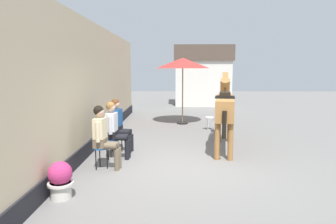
# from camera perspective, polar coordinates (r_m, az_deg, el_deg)

# --- Properties ---
(ground_plane) EXTENTS (40.00, 40.00, 0.00)m
(ground_plane) POSITION_cam_1_polar(r_m,az_deg,el_deg) (9.95, 2.56, -4.55)
(ground_plane) COLOR slate
(pub_facade_wall) EXTENTS (0.34, 14.00, 3.40)m
(pub_facade_wall) POSITION_cam_1_polar(r_m,az_deg,el_deg) (8.56, -14.50, 3.56)
(pub_facade_wall) COLOR #CCB793
(pub_facade_wall) RESTS_ON ground_plane
(distant_cottage) EXTENTS (3.40, 2.60, 3.50)m
(distant_cottage) POSITION_cam_1_polar(r_m,az_deg,el_deg) (18.72, 6.35, 6.87)
(distant_cottage) COLOR silver
(distant_cottage) RESTS_ON ground_plane
(seated_visitor_near) EXTENTS (0.61, 0.49, 1.39)m
(seated_visitor_near) POSITION_cam_1_polar(r_m,az_deg,el_deg) (6.78, -11.94, -3.98)
(seated_visitor_near) COLOR #194C99
(seated_visitor_near) RESTS_ON ground_plane
(seated_visitor_middle) EXTENTS (0.61, 0.49, 1.39)m
(seated_visitor_middle) POSITION_cam_1_polar(r_m,az_deg,el_deg) (7.52, -9.90, -2.75)
(seated_visitor_middle) COLOR #194C99
(seated_visitor_middle) RESTS_ON ground_plane
(seated_visitor_far) EXTENTS (0.61, 0.48, 1.39)m
(seated_visitor_far) POSITION_cam_1_polar(r_m,az_deg,el_deg) (8.15, -9.13, -1.89)
(seated_visitor_far) COLOR black
(seated_visitor_far) RESTS_ON ground_plane
(saddled_horse_center) EXTENTS (0.78, 2.98, 2.06)m
(saddled_horse_center) POSITION_cam_1_polar(r_m,az_deg,el_deg) (8.41, 10.45, 1.01)
(saddled_horse_center) COLOR #9E6B38
(saddled_horse_center) RESTS_ON ground_plane
(flower_planter_near) EXTENTS (0.43, 0.43, 0.64)m
(flower_planter_near) POSITION_cam_1_polar(r_m,az_deg,el_deg) (5.56, -19.31, -11.70)
(flower_planter_near) COLOR beige
(flower_planter_near) RESTS_ON ground_plane
(cafe_parasol) EXTENTS (2.10, 2.10, 2.58)m
(cafe_parasol) POSITION_cam_1_polar(r_m,az_deg,el_deg) (12.03, 2.76, 8.96)
(cafe_parasol) COLOR black
(cafe_parasol) RESTS_ON ground_plane
(spare_stool_white) EXTENTS (0.32, 0.32, 0.46)m
(spare_stool_white) POSITION_cam_1_polar(r_m,az_deg,el_deg) (11.05, 7.72, -1.23)
(spare_stool_white) COLOR white
(spare_stool_white) RESTS_ON ground_plane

